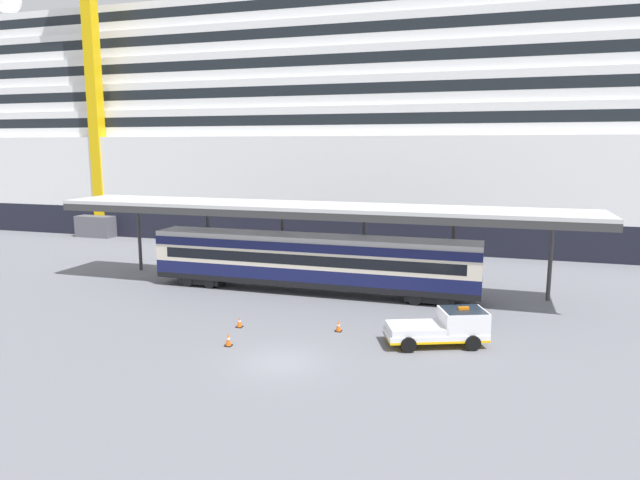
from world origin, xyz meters
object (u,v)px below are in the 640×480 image
train_carriage (311,261)px  service_truck (445,326)px  traffic_cone_near (338,326)px  cruise_ship (271,133)px  traffic_cone_far (228,340)px  traffic_cone_mid (239,322)px  dockside_crane (99,75)px

train_carriage → service_truck: size_ratio=4.18×
traffic_cone_near → cruise_ship: bearing=116.6°
traffic_cone_far → traffic_cone_mid: bearing=104.5°
traffic_cone_far → train_carriage: bearing=86.0°
service_truck → dockside_crane: size_ratio=0.09×
traffic_cone_mid → dockside_crane: size_ratio=0.01×
dockside_crane → service_truck: bearing=-32.2°
cruise_ship → traffic_cone_near: (19.81, -39.48, -11.61)m
train_carriage → traffic_cone_mid: train_carriage is taller
cruise_ship → traffic_cone_near: cruise_ship is taller
train_carriage → service_truck: train_carriage is taller
cruise_ship → service_truck: (25.71, -39.85, -10.93)m
cruise_ship → traffic_cone_far: (14.92, -43.42, -11.57)m
cruise_ship → service_truck: size_ratio=26.13×
cruise_ship → traffic_cone_near: 45.67m
traffic_cone_far → dockside_crane: 45.11m
train_carriage → traffic_cone_far: (-0.82, -11.55, -1.97)m
cruise_ship → train_carriage: bearing=-63.7°
train_carriage → dockside_crane: dockside_crane is taller
service_truck → traffic_cone_mid: (-11.55, -0.59, -0.68)m
cruise_ship → dockside_crane: dockside_crane is taller
cruise_ship → train_carriage: 36.82m
traffic_cone_far → dockside_crane: (-29.62, 29.05, 17.71)m
traffic_cone_mid → traffic_cone_far: (0.77, -2.97, 0.04)m
traffic_cone_mid → service_truck: bearing=2.9°
train_carriage → traffic_cone_near: 8.87m
service_truck → traffic_cone_far: (-10.78, -3.56, -0.65)m
cruise_ship → dockside_crane: bearing=-135.7°
service_truck → traffic_cone_near: bearing=176.4°
cruise_ship → traffic_cone_mid: size_ratio=233.53×
traffic_cone_mid → train_carriage: bearing=79.5°
traffic_cone_far → dockside_crane: bearing=135.6°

